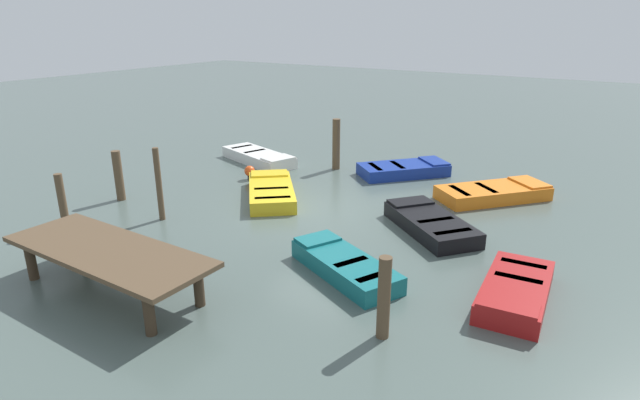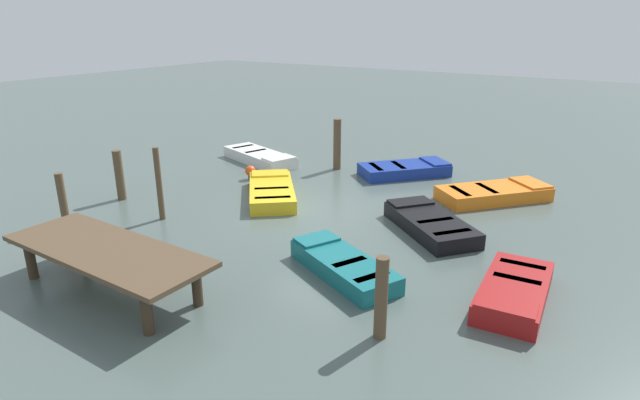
% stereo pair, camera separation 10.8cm
% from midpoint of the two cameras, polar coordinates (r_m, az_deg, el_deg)
% --- Properties ---
extents(ground_plane, '(80.00, 80.00, 0.00)m').
position_cam_midpoint_polar(ground_plane, '(14.99, 0.21, -1.26)').
color(ground_plane, '#4C5B56').
extents(dock_segment, '(4.70, 1.76, 0.95)m').
position_cam_midpoint_polar(dock_segment, '(11.25, -21.95, -5.44)').
color(dock_segment, brown).
rests_on(dock_segment, ground_plane).
extents(rowboat_teal, '(3.00, 2.15, 0.46)m').
position_cam_midpoint_polar(rowboat_teal, '(11.37, 2.79, -7.10)').
color(rowboat_teal, '#14666B').
rests_on(rowboat_teal, ground_plane).
extents(rowboat_black, '(3.08, 2.84, 0.46)m').
position_cam_midpoint_polar(rowboat_black, '(13.87, 12.12, -2.50)').
color(rowboat_black, black).
rests_on(rowboat_black, ground_plane).
extents(rowboat_orange, '(3.20, 3.41, 0.46)m').
position_cam_midpoint_polar(rowboat_orange, '(16.77, 18.63, 0.74)').
color(rowboat_orange, orange).
rests_on(rowboat_orange, ground_plane).
extents(rowboat_blue, '(3.02, 3.16, 0.46)m').
position_cam_midpoint_polar(rowboat_blue, '(18.62, 9.39, 3.32)').
color(rowboat_blue, navy).
rests_on(rowboat_blue, ground_plane).
extents(rowboat_white, '(3.60, 2.18, 0.46)m').
position_cam_midpoint_polar(rowboat_white, '(20.17, -6.42, 4.70)').
color(rowboat_white, silver).
rests_on(rowboat_white, ground_plane).
extents(rowboat_red, '(1.37, 2.72, 0.46)m').
position_cam_midpoint_polar(rowboat_red, '(11.04, 20.66, -9.31)').
color(rowboat_red, maroon).
rests_on(rowboat_red, ground_plane).
extents(rowboat_yellow, '(3.02, 3.25, 0.46)m').
position_cam_midpoint_polar(rowboat_yellow, '(16.13, -5.12, 0.98)').
color(rowboat_yellow, gold).
rests_on(rowboat_yellow, ground_plane).
extents(mooring_piling_far_right, '(0.28, 0.28, 1.84)m').
position_cam_midpoint_polar(mooring_piling_far_right, '(19.00, 2.05, 6.09)').
color(mooring_piling_far_right, brown).
rests_on(mooring_piling_far_right, ground_plane).
extents(mooring_piling_near_left, '(0.16, 0.16, 2.02)m').
position_cam_midpoint_polar(mooring_piling_near_left, '(14.75, -16.94, 1.68)').
color(mooring_piling_near_left, brown).
rests_on(mooring_piling_near_left, ground_plane).
extents(mooring_piling_far_left, '(0.20, 0.20, 1.50)m').
position_cam_midpoint_polar(mooring_piling_far_left, '(15.10, -26.05, -0.12)').
color(mooring_piling_far_left, brown).
rests_on(mooring_piling_far_left, ground_plane).
extents(mooring_piling_near_right, '(0.26, 0.26, 1.53)m').
position_cam_midpoint_polar(mooring_piling_near_right, '(16.87, -20.86, 2.54)').
color(mooring_piling_near_right, brown).
rests_on(mooring_piling_near_right, ground_plane).
extents(mooring_piling_center, '(0.23, 0.23, 1.52)m').
position_cam_midpoint_polar(mooring_piling_center, '(9.10, 7.03, -10.58)').
color(mooring_piling_center, brown).
rests_on(mooring_piling_center, ground_plane).
extents(marker_buoy, '(0.36, 0.36, 0.48)m').
position_cam_midpoint_polar(marker_buoy, '(18.05, -7.42, 3.13)').
color(marker_buoy, '#262626').
rests_on(marker_buoy, ground_plane).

